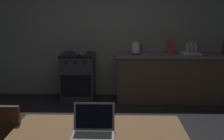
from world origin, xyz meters
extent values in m
cube|color=gray|center=(0.30, 2.43, 1.40)|extent=(6.40, 0.10, 2.81)
cube|color=#4C3D2D|center=(1.22, 2.08, 0.42)|extent=(2.10, 0.60, 0.85)
cube|color=#66605B|center=(1.22, 2.08, 0.87)|extent=(2.16, 0.64, 0.04)
cube|color=#2D2D30|center=(-0.57, 2.08, 0.42)|extent=(0.60, 0.60, 0.85)
cube|color=black|center=(-0.57, 2.08, 0.87)|extent=(0.60, 0.60, 0.04)
cube|color=black|center=(-0.57, 1.77, 0.35)|extent=(0.54, 0.01, 0.39)
cylinder|color=black|center=(-0.73, 1.77, 0.79)|extent=(0.04, 0.02, 0.04)
cylinder|color=black|center=(-0.57, 1.77, 0.79)|extent=(0.04, 0.02, 0.04)
cylinder|color=black|center=(-0.41, 1.77, 0.79)|extent=(0.04, 0.02, 0.04)
cube|color=brown|center=(0.03, -0.86, 0.69)|extent=(1.37, 0.86, 0.04)
cube|color=#99999E|center=(-0.01, -0.87, 0.72)|extent=(0.32, 0.22, 0.02)
cube|color=black|center=(-0.01, -0.86, 0.73)|extent=(0.28, 0.12, 0.00)
cube|color=#99999E|center=(-0.01, -0.74, 0.83)|extent=(0.32, 0.06, 0.21)
cube|color=black|center=(-0.01, -0.74, 0.83)|extent=(0.29, 0.05, 0.18)
cylinder|color=black|center=(0.50, 2.08, 0.90)|extent=(0.17, 0.17, 0.02)
cylinder|color=silver|center=(0.50, 2.08, 1.00)|extent=(0.16, 0.16, 0.18)
cylinder|color=silver|center=(0.50, 2.08, 1.10)|extent=(0.10, 0.10, 0.02)
cube|color=black|center=(0.60, 2.08, 1.01)|extent=(0.02, 0.02, 0.13)
cylinder|color=#2D2D33|center=(2.07, 2.03, 0.98)|extent=(0.07, 0.07, 0.19)
cone|color=#2D2D33|center=(2.07, 2.03, 1.10)|extent=(0.07, 0.07, 0.06)
cylinder|color=black|center=(2.07, 2.03, 1.14)|extent=(0.03, 0.03, 0.02)
cylinder|color=gray|center=(-0.52, 2.06, 0.89)|extent=(0.21, 0.21, 0.01)
torus|color=gray|center=(-0.52, 2.06, 0.92)|extent=(0.23, 0.23, 0.02)
cylinder|color=black|center=(-0.52, 1.86, 0.91)|extent=(0.02, 0.18, 0.02)
cube|color=#B2382D|center=(1.13, 2.10, 1.02)|extent=(0.13, 0.05, 0.26)
cube|color=silver|center=(1.51, 2.08, 0.90)|extent=(0.34, 0.26, 0.03)
cylinder|color=white|center=(1.44, 2.08, 1.01)|extent=(0.04, 0.18, 0.18)
cylinder|color=white|center=(1.51, 2.08, 1.01)|extent=(0.04, 0.18, 0.18)
cylinder|color=white|center=(1.58, 2.08, 1.01)|extent=(0.04, 0.18, 0.18)
camera|label=1|loc=(0.18, -2.63, 1.62)|focal=41.48mm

